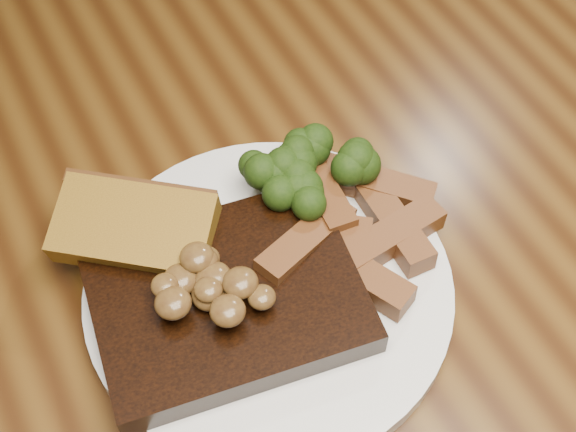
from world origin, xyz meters
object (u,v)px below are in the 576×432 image
dining_table (309,306)px  plate (269,291)px  steak (227,299)px  garlic_bread (139,244)px  potato_wedges (352,231)px  chair_far (149,23)px

dining_table → plate: size_ratio=6.18×
steak → garlic_bread: steak is taller
dining_table → plate: 0.11m
garlic_bread → potato_wedges: (0.14, -0.06, 0.00)m
steak → garlic_bread: 0.08m
garlic_bread → chair_far: bearing=109.5°
dining_table → chair_far: chair_far is taller
dining_table → steak: size_ratio=9.04×
dining_table → chair_far: size_ratio=1.78×
garlic_bread → potato_wedges: size_ratio=0.97×
dining_table → garlic_bread: 0.17m
plate → chair_far: bearing=79.6°
dining_table → potato_wedges: size_ratio=14.33×
dining_table → potato_wedges: 0.12m
plate → garlic_bread: size_ratio=2.38×
dining_table → steak: (-0.08, -0.03, 0.12)m
plate → potato_wedges: 0.07m
chair_far → garlic_bread: (-0.18, -0.53, 0.28)m
plate → potato_wedges: potato_wedges is taller
plate → garlic_bread: garlic_bread is taller
steak → potato_wedges: steak is taller
chair_far → plate: bearing=89.8°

